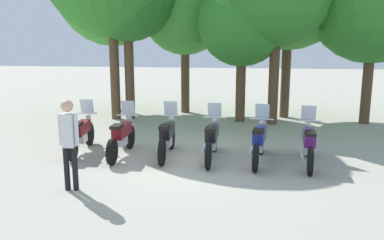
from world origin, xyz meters
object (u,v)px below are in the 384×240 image
motorcycle_0 (82,133)px  motorcycle_3 (212,139)px  person_0 (69,137)px  motorcycle_1 (122,136)px  tree_4 (242,22)px  motorcycle_2 (167,136)px  motorcycle_5 (309,143)px  tree_3 (185,12)px  motorcycle_4 (259,141)px

motorcycle_0 → motorcycle_3: same height
motorcycle_0 → person_0: (1.01, -2.64, 0.57)m
motorcycle_1 → tree_4: bearing=-31.3°
motorcycle_1 → tree_4: (2.87, 5.15, 3.17)m
person_0 → motorcycle_3: bearing=-48.6°
motorcycle_1 → motorcycle_2: bearing=-84.3°
motorcycle_5 → tree_3: bearing=36.3°
motorcycle_4 → tree_4: tree_4 is taller
person_0 → tree_3: tree_3 is taller
person_0 → tree_3: 9.83m
motorcycle_2 → tree_3: (-0.72, 6.62, 3.70)m
motorcycle_1 → motorcycle_5: same height
motorcycle_5 → person_0: 5.52m
motorcycle_2 → person_0: 3.05m
motorcycle_3 → motorcycle_4: bearing=-92.0°
motorcycle_5 → tree_4: (-1.85, 5.14, 3.17)m
motorcycle_0 → motorcycle_3: 3.54m
tree_3 → tree_4: tree_3 is taller
tree_3 → motorcycle_0: bearing=-103.8°
motorcycle_0 → motorcycle_2: bearing=-97.8°
person_0 → motorcycle_4: bearing=-59.7°
motorcycle_0 → motorcycle_2: size_ratio=0.99×
motorcycle_0 → tree_4: bearing=-47.5°
motorcycle_2 → motorcycle_4: bearing=-96.4°
motorcycle_4 → person_0: bearing=130.6°
motorcycle_5 → motorcycle_4: bearing=92.2°
motorcycle_4 → person_0: size_ratio=1.20×
motorcycle_1 → tree_3: 7.74m
motorcycle_2 → motorcycle_4: (2.36, -0.12, 0.00)m
tree_3 → motorcycle_5: bearing=-57.9°
person_0 → motorcycle_5: bearing=-67.1°
tree_3 → motorcycle_1: bearing=-93.8°
motorcycle_4 → tree_4: size_ratio=0.41×
motorcycle_3 → person_0: bearing=135.3°
motorcycle_1 → tree_3: (0.45, 6.79, 3.70)m
motorcycle_2 → tree_4: size_ratio=0.41×
motorcycle_1 → person_0: bearing=174.0°
motorcycle_1 → tree_4: size_ratio=0.41×
tree_4 → motorcycle_3: bearing=-95.8°
motorcycle_5 → tree_4: 6.31m
motorcycle_3 → person_0: size_ratio=1.20×
motorcycle_2 → motorcycle_3: bearing=-97.7°
motorcycle_0 → motorcycle_5: bearing=-99.8°
person_0 → tree_4: bearing=-26.0°
person_0 → tree_4: size_ratio=0.34×
motorcycle_5 → motorcycle_1: bearing=94.2°
tree_3 → person_0: bearing=-93.8°
motorcycle_4 → tree_3: (-3.08, 6.74, 3.70)m
motorcycle_2 → motorcycle_4: size_ratio=1.00×
motorcycle_0 → motorcycle_1: (1.18, -0.13, 0.00)m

